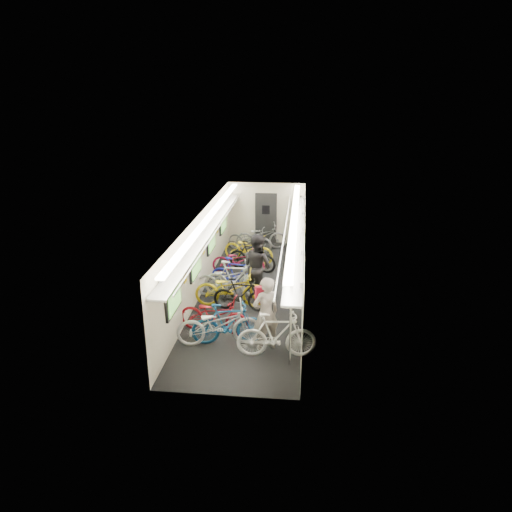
% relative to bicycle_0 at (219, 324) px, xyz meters
% --- Properties ---
extents(train_car_shell, '(10.00, 10.00, 10.00)m').
position_rel_bicycle_0_xyz_m(train_car_shell, '(0.08, 3.78, 1.13)').
color(train_car_shell, black).
rests_on(train_car_shell, ground).
extents(bicycle_0, '(2.09, 1.10, 1.04)m').
position_rel_bicycle_0_xyz_m(bicycle_0, '(0.00, 0.00, 0.00)').
color(bicycle_0, silver).
rests_on(bicycle_0, ground).
extents(bicycle_1, '(1.80, 0.80, 1.04)m').
position_rel_bicycle_0_xyz_m(bicycle_1, '(0.21, 0.05, -0.00)').
color(bicycle_1, '#164D85').
rests_on(bicycle_1, ground).
extents(bicycle_2, '(1.91, 0.97, 0.96)m').
position_rel_bicycle_0_xyz_m(bicycle_2, '(-0.22, 0.56, -0.04)').
color(bicycle_2, maroon).
rests_on(bicycle_2, ground).
extents(bicycle_3, '(1.58, 0.56, 0.93)m').
position_rel_bicycle_0_xyz_m(bicycle_3, '(0.28, 1.84, -0.06)').
color(bicycle_3, black).
rests_on(bicycle_3, ground).
extents(bicycle_4, '(2.03, 0.77, 1.05)m').
position_rel_bicycle_0_xyz_m(bicycle_4, '(-0.04, 2.08, 0.00)').
color(bicycle_4, gold).
rests_on(bicycle_4, ground).
extents(bicycle_5, '(1.84, 0.56, 1.10)m').
position_rel_bicycle_0_xyz_m(bicycle_5, '(-0.02, 2.73, 0.03)').
color(bicycle_5, silver).
rests_on(bicycle_5, ground).
extents(bicycle_6, '(2.00, 0.94, 1.01)m').
position_rel_bicycle_0_xyz_m(bicycle_6, '(-0.24, 2.81, -0.02)').
color(bicycle_6, '#A5A6AA').
rests_on(bicycle_6, ground).
extents(bicycle_7, '(1.78, 0.89, 1.03)m').
position_rel_bicycle_0_xyz_m(bicycle_7, '(-0.03, 3.18, -0.01)').
color(bicycle_7, navy).
rests_on(bicycle_7, ground).
extents(bicycle_8, '(1.74, 0.62, 0.91)m').
position_rel_bicycle_0_xyz_m(bicycle_8, '(-0.17, 4.52, -0.07)').
color(bicycle_8, maroon).
rests_on(bicycle_8, ground).
extents(bicycle_9, '(1.78, 1.01, 1.03)m').
position_rel_bicycle_0_xyz_m(bicycle_9, '(0.24, 4.85, -0.01)').
color(bicycle_9, black).
rests_on(bicycle_9, ground).
extents(bicycle_10, '(1.99, 1.22, 0.99)m').
position_rel_bicycle_0_xyz_m(bicycle_10, '(0.02, 5.68, -0.03)').
color(bicycle_10, gold).
rests_on(bicycle_10, ground).
extents(bicycle_11, '(1.84, 0.68, 1.08)m').
position_rel_bicycle_0_xyz_m(bicycle_11, '(1.38, -0.39, 0.02)').
color(bicycle_11, white).
rests_on(bicycle_11, ground).
extents(bicycle_12, '(1.86, 1.08, 0.93)m').
position_rel_bicycle_0_xyz_m(bicycle_12, '(-0.07, 6.90, -0.06)').
color(bicycle_12, slate).
rests_on(bicycle_12, ground).
extents(bicycle_14, '(2.00, 0.95, 1.01)m').
position_rel_bicycle_0_xyz_m(bicycle_14, '(0.33, 7.20, -0.02)').
color(bicycle_14, slate).
rests_on(bicycle_14, ground).
extents(passenger_near, '(0.78, 0.71, 1.79)m').
position_rel_bicycle_0_xyz_m(passenger_near, '(1.11, -0.08, 0.37)').
color(passenger_near, gray).
rests_on(passenger_near, ground).
extents(passenger_mid, '(1.18, 1.15, 1.92)m').
position_rel_bicycle_0_xyz_m(passenger_mid, '(0.63, 2.77, 0.44)').
color(passenger_mid, black).
rests_on(passenger_mid, ground).
extents(backpack, '(0.29, 0.21, 0.38)m').
position_rel_bicycle_0_xyz_m(backpack, '(0.98, 0.13, 0.76)').
color(backpack, maroon).
rests_on(backpack, passenger_near).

